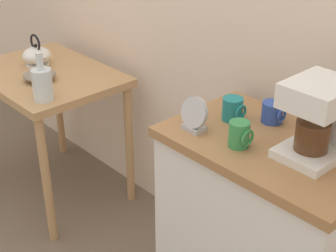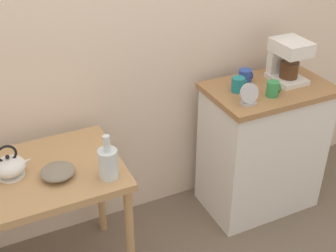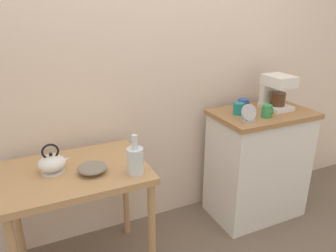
# 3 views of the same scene
# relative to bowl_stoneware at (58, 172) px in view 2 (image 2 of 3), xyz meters

# --- Properties ---
(ground_plane) EXTENTS (8.00, 8.00, 0.00)m
(ground_plane) POSITION_rel_bowl_stoneware_xyz_m (0.57, 0.12, -0.78)
(ground_plane) COLOR #6B5B4C
(wooden_table) EXTENTS (0.81, 0.60, 0.75)m
(wooden_table) POSITION_rel_bowl_stoneware_xyz_m (-0.08, 0.08, -0.13)
(wooden_table) COLOR tan
(wooden_table) RESTS_ON ground_plane
(kitchen_counter) EXTENTS (0.75, 0.48, 0.88)m
(kitchen_counter) POSITION_rel_bowl_stoneware_xyz_m (1.33, 0.15, -0.33)
(kitchen_counter) COLOR white
(kitchen_counter) RESTS_ON ground_plane
(bowl_stoneware) EXTENTS (0.16, 0.16, 0.05)m
(bowl_stoneware) POSITION_rel_bowl_stoneware_xyz_m (0.00, 0.00, 0.00)
(bowl_stoneware) COLOR gray
(bowl_stoneware) RESTS_ON wooden_table
(teakettle) EXTENTS (0.18, 0.15, 0.17)m
(teakettle) POSITION_rel_bowl_stoneware_xyz_m (-0.20, 0.10, 0.03)
(teakettle) COLOR white
(teakettle) RESTS_ON wooden_table
(glass_carafe_vase) EXTENTS (0.09, 0.09, 0.23)m
(glass_carafe_vase) POSITION_rel_bowl_stoneware_xyz_m (0.22, -0.10, 0.05)
(glass_carafe_vase) COLOR silver
(glass_carafe_vase) RESTS_ON wooden_table
(coffee_maker) EXTENTS (0.18, 0.22, 0.26)m
(coffee_maker) POSITION_rel_bowl_stoneware_xyz_m (1.47, 0.19, 0.25)
(coffee_maker) COLOR white
(coffee_maker) RESTS_ON kitchen_counter
(mug_tall_green) EXTENTS (0.08, 0.07, 0.09)m
(mug_tall_green) POSITION_rel_bowl_stoneware_xyz_m (1.26, 0.05, 0.15)
(mug_tall_green) COLOR #338C4C
(mug_tall_green) RESTS_ON kitchen_counter
(mug_dark_teal) EXTENTS (0.08, 0.08, 0.09)m
(mug_dark_teal) POSITION_rel_bowl_stoneware_xyz_m (1.12, 0.18, 0.15)
(mug_dark_teal) COLOR teal
(mug_dark_teal) RESTS_ON kitchen_counter
(mug_blue) EXTENTS (0.08, 0.08, 0.08)m
(mug_blue) POSITION_rel_bowl_stoneware_xyz_m (1.23, 0.27, 0.14)
(mug_blue) COLOR #2D4CAD
(mug_blue) RESTS_ON kitchen_counter
(table_clock) EXTENTS (0.11, 0.06, 0.13)m
(table_clock) POSITION_rel_bowl_stoneware_xyz_m (1.08, 0.02, 0.16)
(table_clock) COLOR #B2B5BA
(table_clock) RESTS_ON kitchen_counter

